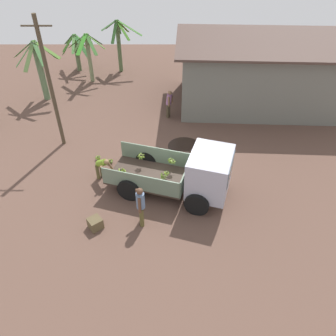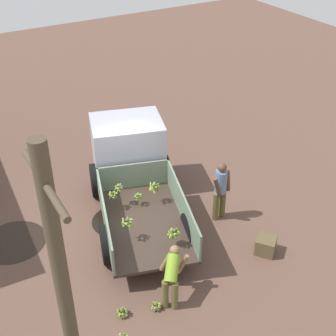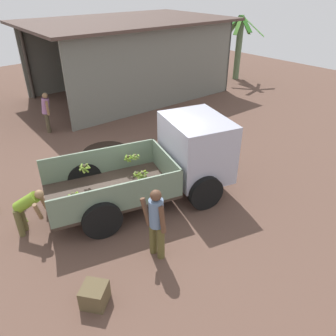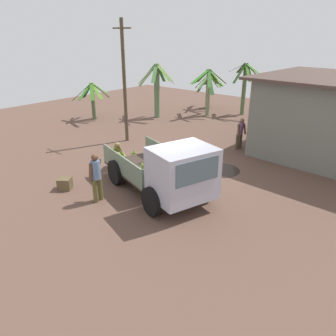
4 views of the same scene
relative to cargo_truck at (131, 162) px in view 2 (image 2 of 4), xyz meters
name	(u,v)px [view 2 (image 2 of 4)]	position (x,y,z in m)	size (l,w,h in m)	color
ground	(124,222)	(-0.98, 0.75, -1.10)	(36.00, 36.00, 0.00)	brown
mud_patch_0	(118,221)	(-0.86, 0.85, -1.09)	(1.38, 1.38, 0.01)	black
mud_patch_1	(14,242)	(-0.30, 3.44, -1.09)	(1.61, 1.61, 0.01)	black
cargo_truck	(131,162)	(0.00, 0.00, 0.00)	(5.12, 3.24, 2.08)	#382B23
person_foreground_visitor	(221,188)	(-2.05, -1.52, -0.16)	(0.36, 0.64, 1.69)	brown
person_worker_loading	(172,275)	(-3.82, 0.95, -0.38)	(0.83, 0.79, 1.20)	brown
banana_bunch_on_ground_1	(156,306)	(-3.90, 1.39, -0.99)	(0.23, 0.23, 0.19)	brown
banana_bunch_on_ground_2	(122,312)	(-3.70, 2.07, -0.98)	(0.25, 0.25, 0.20)	brown
wooden_crate_0	(266,245)	(-3.70, -1.73, -0.89)	(0.45, 0.45, 0.42)	brown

